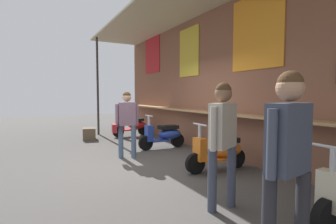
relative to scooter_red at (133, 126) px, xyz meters
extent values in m
plane|color=#474442|center=(3.67, -1.08, -0.39)|extent=(31.20, 31.20, 0.00)
cube|color=brown|center=(3.67, 0.94, 1.52)|extent=(11.14, 0.25, 3.81)
cube|color=#A87F51|center=(3.67, 0.64, 0.70)|extent=(10.03, 0.36, 0.05)
cube|color=#B22328|center=(0.00, 0.80, 2.64)|extent=(1.21, 0.02, 1.33)
cube|color=gold|center=(2.52, 0.80, 2.39)|extent=(0.99, 0.02, 1.41)
cube|color=orange|center=(5.03, 0.80, 2.43)|extent=(1.33, 0.02, 1.54)
cube|color=#BCB28E|center=(3.67, -0.16, 3.34)|extent=(10.70, 1.96, 0.06)
cylinder|color=#332D28|center=(-1.01, -1.04, 1.48)|extent=(0.08, 0.08, 3.73)
ellipsoid|color=red|center=(-0.01, 0.17, 0.01)|extent=(0.43, 0.73, 0.30)
cube|color=black|center=(-0.01, 0.12, 0.21)|extent=(0.34, 0.57, 0.10)
cube|color=red|center=(0.01, -0.18, -0.14)|extent=(0.42, 0.53, 0.04)
cube|color=red|center=(0.04, -0.48, 0.08)|extent=(0.29, 0.18, 0.44)
cylinder|color=#B7B7BC|center=(0.04, -0.48, 0.21)|extent=(0.07, 0.07, 0.70)
cylinder|color=#B7B7BC|center=(0.04, -0.48, 0.56)|extent=(0.46, 0.07, 0.04)
cylinder|color=black|center=(0.05, -0.58, -0.19)|extent=(0.13, 0.41, 0.40)
cylinder|color=black|center=(-0.03, 0.42, -0.19)|extent=(0.13, 0.41, 0.40)
ellipsoid|color=#233D9E|center=(2.51, 0.17, 0.01)|extent=(0.40, 0.71, 0.30)
cube|color=black|center=(2.51, 0.12, 0.21)|extent=(0.31, 0.56, 0.10)
cube|color=#233D9E|center=(2.50, -0.18, -0.14)|extent=(0.39, 0.51, 0.04)
cube|color=#233D9E|center=(2.49, -0.48, 0.08)|extent=(0.28, 0.17, 0.44)
cylinder|color=#B7B7BC|center=(2.49, -0.48, 0.21)|extent=(0.07, 0.07, 0.70)
cylinder|color=#B7B7BC|center=(2.49, -0.48, 0.56)|extent=(0.46, 0.05, 0.04)
cylinder|color=black|center=(2.49, -0.58, -0.19)|extent=(0.11, 0.40, 0.40)
cylinder|color=black|center=(2.51, 0.42, -0.19)|extent=(0.11, 0.40, 0.40)
ellipsoid|color=orange|center=(4.90, 0.17, 0.01)|extent=(0.42, 0.72, 0.30)
cube|color=black|center=(4.89, 0.12, 0.21)|extent=(0.33, 0.57, 0.10)
cube|color=orange|center=(4.88, -0.18, -0.14)|extent=(0.41, 0.52, 0.04)
cube|color=orange|center=(4.86, -0.48, 0.08)|extent=(0.29, 0.18, 0.44)
cylinder|color=#B7B7BC|center=(4.86, -0.48, 0.21)|extent=(0.07, 0.07, 0.70)
cylinder|color=#B7B7BC|center=(4.86, -0.48, 0.56)|extent=(0.46, 0.06, 0.04)
cylinder|color=black|center=(4.85, -0.58, -0.19)|extent=(0.12, 0.41, 0.40)
cylinder|color=black|center=(4.91, 0.42, -0.19)|extent=(0.12, 0.41, 0.40)
cube|color=beige|center=(7.29, -0.48, 0.08)|extent=(0.28, 0.16, 0.44)
cylinder|color=#B7B7BC|center=(7.29, -0.48, 0.21)|extent=(0.07, 0.07, 0.70)
cylinder|color=#B7B7BC|center=(7.29, -0.48, 0.56)|extent=(0.46, 0.04, 0.04)
cylinder|color=black|center=(7.29, -0.58, -0.19)|extent=(0.11, 0.40, 0.40)
cylinder|color=slate|center=(3.09, -1.16, 0.01)|extent=(0.12, 0.12, 0.79)
cylinder|color=slate|center=(2.94, -1.43, 0.01)|extent=(0.12, 0.12, 0.79)
cube|color=gray|center=(3.01, -1.30, 0.68)|extent=(0.27, 0.43, 0.56)
sphere|color=tan|center=(3.01, -1.30, 1.08)|extent=(0.21, 0.21, 0.21)
sphere|color=#472D19|center=(3.01, -1.30, 1.11)|extent=(0.20, 0.20, 0.20)
cylinder|color=gray|center=(3.06, -1.06, 0.66)|extent=(0.08, 0.08, 0.53)
cylinder|color=gray|center=(2.96, -1.53, 0.66)|extent=(0.08, 0.08, 0.53)
cube|color=maroon|center=(2.97, -1.60, 0.34)|extent=(0.27, 0.15, 0.20)
cylinder|color=#232328|center=(7.37, -1.59, 0.04)|extent=(0.12, 0.12, 0.85)
cylinder|color=#232328|center=(7.45, -1.25, 0.04)|extent=(0.12, 0.12, 0.85)
cube|color=#383D4C|center=(7.41, -1.42, 0.76)|extent=(0.26, 0.45, 0.60)
sphere|color=#A37556|center=(7.41, -1.42, 1.19)|extent=(0.23, 0.23, 0.23)
sphere|color=#472D19|center=(7.41, -1.42, 1.23)|extent=(0.21, 0.21, 0.21)
cylinder|color=#383D4C|center=(7.45, -1.67, 0.74)|extent=(0.08, 0.08, 0.57)
cylinder|color=#383D4C|center=(7.38, -1.17, 0.74)|extent=(0.08, 0.08, 0.57)
cylinder|color=#383D4C|center=(6.25, -0.97, 0.03)|extent=(0.12, 0.12, 0.83)
cylinder|color=#383D4C|center=(6.25, -1.30, 0.03)|extent=(0.12, 0.12, 0.83)
cube|color=#ADA393|center=(6.25, -1.13, 0.73)|extent=(0.34, 0.46, 0.59)
sphere|color=brown|center=(6.25, -1.13, 1.15)|extent=(0.22, 0.22, 0.22)
sphere|color=#472D19|center=(6.25, -1.13, 1.19)|extent=(0.21, 0.21, 0.21)
cylinder|color=#ADA393|center=(6.16, -0.90, 0.71)|extent=(0.08, 0.08, 0.55)
cylinder|color=#ADA393|center=(6.34, -1.36, 0.71)|extent=(0.08, 0.08, 0.55)
cube|color=brown|center=(-0.01, -1.59, -0.19)|extent=(0.58, 0.50, 0.39)
camera|label=1|loc=(8.77, -3.34, 1.13)|focal=26.90mm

